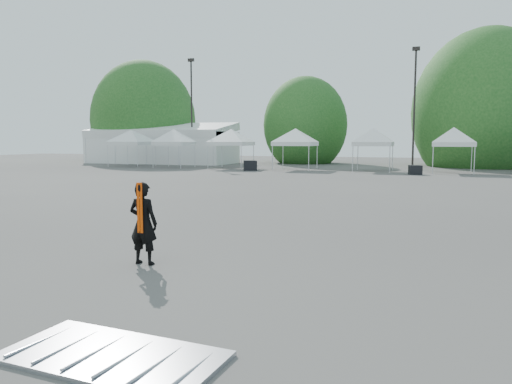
% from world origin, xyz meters
% --- Properties ---
extents(ground, '(120.00, 120.00, 0.00)m').
position_xyz_m(ground, '(0.00, 0.00, 0.00)').
color(ground, '#474442').
rests_on(ground, ground).
extents(marquee, '(15.00, 6.25, 4.23)m').
position_xyz_m(marquee, '(-22.00, 35.00, 1.97)').
color(marquee, white).
rests_on(marquee, ground).
extents(light_pole_west, '(0.60, 0.25, 10.30)m').
position_xyz_m(light_pole_west, '(-18.00, 34.00, 5.77)').
color(light_pole_west, black).
rests_on(light_pole_west, ground).
extents(light_pole_east, '(0.60, 0.25, 9.80)m').
position_xyz_m(light_pole_east, '(3.00, 32.00, 5.52)').
color(light_pole_east, black).
rests_on(light_pole_east, ground).
extents(tree_far_w, '(4.80, 4.80, 7.30)m').
position_xyz_m(tree_far_w, '(-26.00, 38.00, 4.54)').
color(tree_far_w, '#382314').
rests_on(tree_far_w, ground).
extents(tree_mid_w, '(4.16, 4.16, 6.33)m').
position_xyz_m(tree_mid_w, '(-8.00, 40.00, 3.93)').
color(tree_mid_w, '#382314').
rests_on(tree_mid_w, ground).
extents(tree_mid_e, '(5.12, 5.12, 7.79)m').
position_xyz_m(tree_mid_e, '(9.00, 39.00, 4.84)').
color(tree_mid_e, '#382314').
rests_on(tree_mid_e, ground).
extents(tent_a, '(4.63, 4.63, 3.88)m').
position_xyz_m(tent_a, '(-21.48, 28.76, 3.06)').
color(tent_a, silver).
rests_on(tent_a, ground).
extents(tent_b, '(4.05, 4.05, 3.88)m').
position_xyz_m(tent_b, '(-16.72, 27.99, 3.06)').
color(tent_b, silver).
rests_on(tent_b, ground).
extents(tent_c, '(4.50, 4.50, 3.88)m').
position_xyz_m(tent_c, '(-11.62, 28.64, 3.06)').
color(tent_c, silver).
rests_on(tent_c, ground).
extents(tent_d, '(4.46, 4.46, 3.88)m').
position_xyz_m(tent_d, '(-5.98, 28.58, 3.06)').
color(tent_d, silver).
rests_on(tent_d, ground).
extents(tent_e, '(4.14, 4.14, 3.88)m').
position_xyz_m(tent_e, '(0.17, 28.89, 3.06)').
color(tent_e, silver).
rests_on(tent_e, ground).
extents(tent_f, '(4.15, 4.15, 3.88)m').
position_xyz_m(tent_f, '(5.93, 28.56, 3.06)').
color(tent_f, silver).
rests_on(tent_f, ground).
extents(man, '(0.59, 0.40, 1.62)m').
position_xyz_m(man, '(-0.72, -2.38, 0.81)').
color(man, black).
rests_on(man, ground).
extents(barrier_mid, '(2.53, 1.38, 0.08)m').
position_xyz_m(barrier_mid, '(1.26, -6.18, 0.04)').
color(barrier_mid, '#A8ABB0').
rests_on(barrier_mid, ground).
extents(crate_west, '(1.25, 1.13, 0.79)m').
position_xyz_m(crate_west, '(-8.95, 26.07, 0.39)').
color(crate_west, black).
rests_on(crate_west, ground).
extents(crate_mid, '(0.98, 0.85, 0.66)m').
position_xyz_m(crate_mid, '(3.43, 25.67, 0.33)').
color(crate_mid, black).
rests_on(crate_mid, ground).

